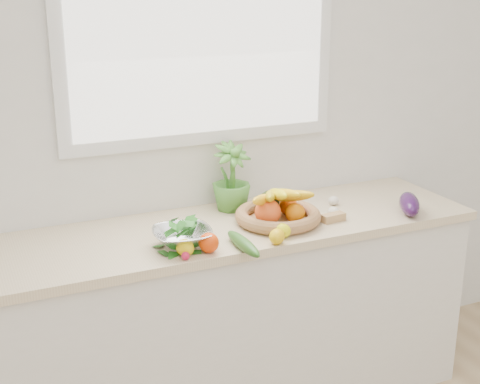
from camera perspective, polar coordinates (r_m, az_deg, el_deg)
name	(u,v)px	position (r m, az deg, el deg)	size (l,w,h in m)	color
back_wall	(201,111)	(3.05, -3.35, 6.94)	(4.50, 0.02, 2.70)	white
counter_cabinet	(228,321)	(3.11, -1.01, -10.96)	(2.20, 0.58, 0.86)	silver
countertop	(228,229)	(2.92, -1.06, -3.19)	(2.24, 0.62, 0.04)	beige
window_frame	(201,20)	(2.99, -3.38, 14.43)	(1.30, 0.03, 1.10)	white
window_pane	(202,20)	(2.97, -3.24, 14.41)	(1.18, 0.01, 0.98)	white
orange_loose	(209,243)	(2.62, -2.68, -4.35)	(0.08, 0.08, 0.08)	#EC3E07
lemon_a	(185,248)	(2.60, -4.73, -4.75)	(0.07, 0.08, 0.07)	yellow
lemon_b	(277,237)	(2.70, 3.17, -3.82)	(0.06, 0.08, 0.06)	yellow
lemon_c	(282,230)	(2.77, 3.63, -3.29)	(0.06, 0.08, 0.06)	yellow
apple	(297,211)	(2.97, 4.87, -1.66)	(0.07, 0.07, 0.07)	red
ginger	(333,217)	(2.98, 7.96, -2.17)	(0.11, 0.04, 0.03)	tan
garlic_a	(333,212)	(3.03, 7.96, -1.68)	(0.05, 0.05, 0.04)	silver
garlic_b	(333,201)	(3.18, 7.98, -0.73)	(0.05, 0.05, 0.04)	silver
garlic_c	(294,214)	(2.99, 4.59, -1.91)	(0.05, 0.05, 0.04)	silver
eggplant	(409,204)	(3.13, 14.25, -1.00)	(0.09, 0.23, 0.09)	#2D103D
cucumber	(243,244)	(2.64, 0.27, -4.43)	(0.05, 0.28, 0.05)	#2B5B1B
radish	(185,256)	(2.56, -4.67, -5.46)	(0.03, 0.03, 0.03)	#D01A41
potted_herb	(231,178)	(3.06, -0.76, 1.23)	(0.18, 0.18, 0.32)	#488B32
fruit_basket	(277,211)	(2.92, 3.21, -1.64)	(0.44, 0.44, 0.19)	tan
colander_with_spinach	(182,233)	(2.66, -4.95, -3.51)	(0.26, 0.26, 0.12)	white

